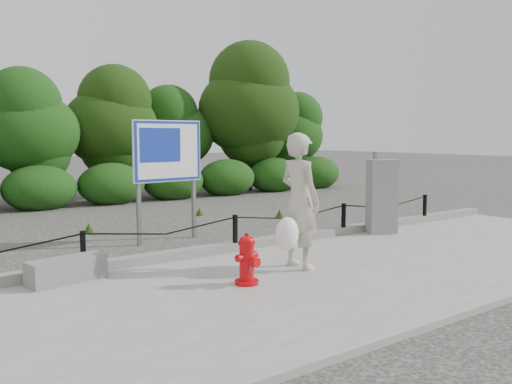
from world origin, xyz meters
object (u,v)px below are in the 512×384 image
(fire_hydrant, at_px, (247,260))
(advertising_sign, at_px, (167,157))
(pedestrian, at_px, (299,203))
(utility_cabinet, at_px, (382,197))
(concrete_block, at_px, (67,270))

(fire_hydrant, height_order, advertising_sign, advertising_sign)
(pedestrian, distance_m, utility_cabinet, 3.29)
(pedestrian, xyz_separation_m, utility_cabinet, (3.08, 1.12, -0.22))
(concrete_block, bearing_deg, advertising_sign, 38.42)
(fire_hydrant, bearing_deg, utility_cabinet, 8.52)
(fire_hydrant, xyz_separation_m, concrete_block, (-1.81, 1.47, -0.15))
(utility_cabinet, height_order, advertising_sign, advertising_sign)
(concrete_block, distance_m, utility_cabinet, 6.01)
(fire_hydrant, xyz_separation_m, utility_cabinet, (4.17, 1.38, 0.40))
(fire_hydrant, height_order, utility_cabinet, utility_cabinet)
(advertising_sign, bearing_deg, pedestrian, -86.62)
(fire_hydrant, relative_size, advertising_sign, 0.29)
(advertising_sign, bearing_deg, fire_hydrant, -105.09)
(utility_cabinet, bearing_deg, concrete_block, -156.54)
(pedestrian, bearing_deg, concrete_block, 64.92)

